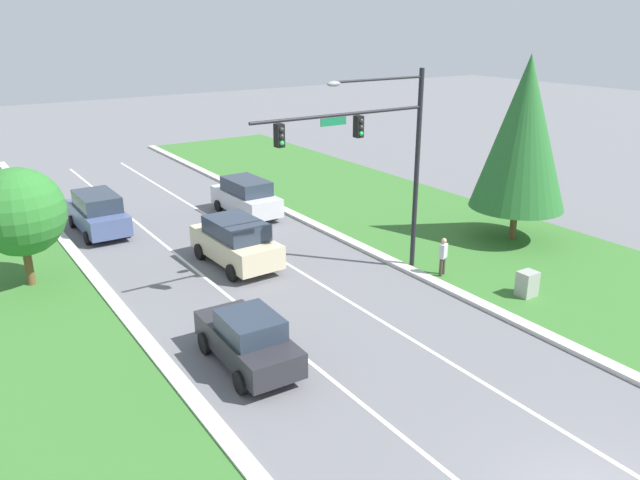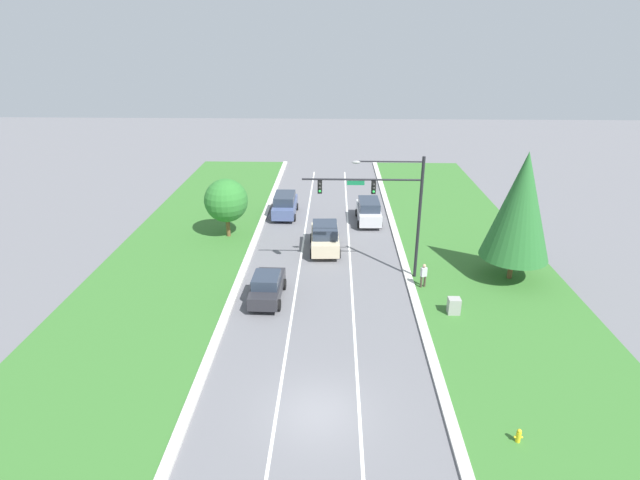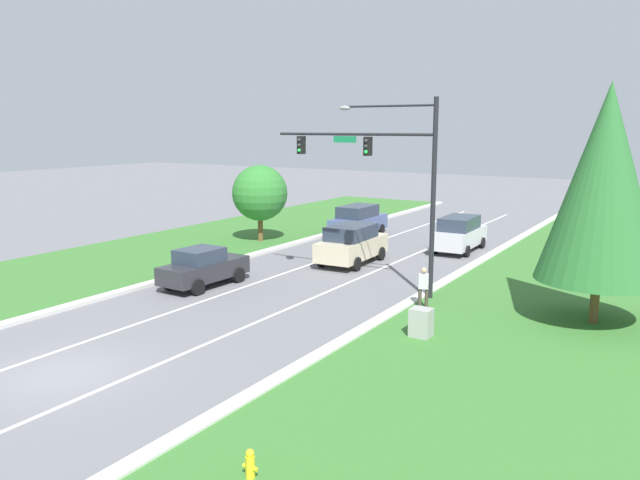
# 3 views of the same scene
# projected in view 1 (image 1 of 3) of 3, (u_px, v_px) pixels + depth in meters

# --- Properties ---
(traffic_signal_mast) EXTENTS (7.61, 0.41, 8.26)m
(traffic_signal_mast) POSITION_uv_depth(u_px,v_px,m) (377.00, 145.00, 23.77)
(traffic_signal_mast) COLOR black
(traffic_signal_mast) RESTS_ON ground_plane
(slate_blue_suv) EXTENTS (2.12, 4.88, 2.02)m
(slate_blue_suv) POSITION_uv_depth(u_px,v_px,m) (98.00, 213.00, 30.70)
(slate_blue_suv) COLOR #475684
(slate_blue_suv) RESTS_ON ground_plane
(champagne_suv) EXTENTS (2.37, 4.90, 2.05)m
(champagne_suv) POSITION_uv_depth(u_px,v_px,m) (236.00, 242.00, 26.61)
(champagne_suv) COLOR beige
(champagne_suv) RESTS_ON ground_plane
(silver_suv) EXTENTS (2.16, 4.83, 2.02)m
(silver_suv) POSITION_uv_depth(u_px,v_px,m) (246.00, 197.00, 33.40)
(silver_suv) COLOR silver
(silver_suv) RESTS_ON ground_plane
(charcoal_sedan) EXTENTS (2.03, 4.35, 1.76)m
(charcoal_sedan) POSITION_uv_depth(u_px,v_px,m) (248.00, 339.00, 18.87)
(charcoal_sedan) COLOR #28282D
(charcoal_sedan) RESTS_ON ground_plane
(utility_cabinet) EXTENTS (0.70, 0.60, 1.05)m
(utility_cabinet) POSITION_uv_depth(u_px,v_px,m) (527.00, 285.00, 23.62)
(utility_cabinet) COLOR #9E9E99
(utility_cabinet) RESTS_ON ground_plane
(pedestrian) EXTENTS (0.43, 0.35, 1.69)m
(pedestrian) POSITION_uv_depth(u_px,v_px,m) (443.00, 256.00, 25.38)
(pedestrian) COLOR #42382D
(pedestrian) RESTS_ON ground_plane
(conifer_near_right_tree) EXTENTS (4.36, 4.36, 8.64)m
(conifer_near_right_tree) POSITION_uv_depth(u_px,v_px,m) (523.00, 133.00, 28.23)
(conifer_near_right_tree) COLOR brown
(conifer_near_right_tree) RESTS_ON ground_plane
(oak_near_left_tree) EXTENTS (3.42, 3.42, 4.79)m
(oak_near_left_tree) POSITION_uv_depth(u_px,v_px,m) (20.00, 212.00, 23.79)
(oak_near_left_tree) COLOR brown
(oak_near_left_tree) RESTS_ON ground_plane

